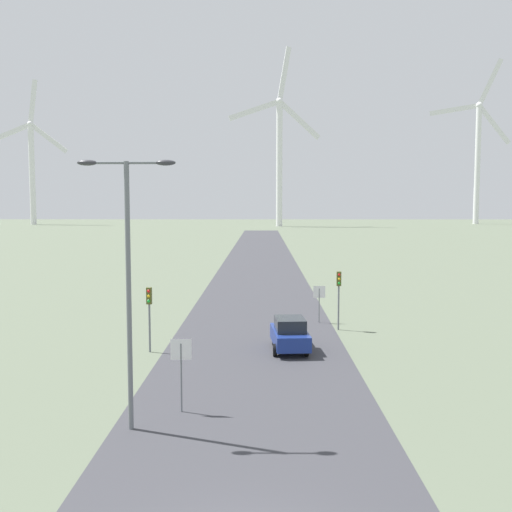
# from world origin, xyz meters

# --- Properties ---
(road_surface) EXTENTS (10.00, 240.00, 0.01)m
(road_surface) POSITION_xyz_m (0.00, 48.00, 0.00)
(road_surface) COLOR #38383D
(road_surface) RESTS_ON ground
(streetlamp) EXTENTS (3.40, 0.32, 9.52)m
(streetlamp) POSITION_xyz_m (-4.31, 7.82, 6.02)
(streetlamp) COLOR slate
(streetlamp) RESTS_ON ground
(stop_sign_near) EXTENTS (0.81, 0.07, 2.86)m
(stop_sign_near) POSITION_xyz_m (-2.75, 9.60, 2.00)
(stop_sign_near) COLOR slate
(stop_sign_near) RESTS_ON ground
(stop_sign_far) EXTENTS (0.81, 0.07, 2.50)m
(stop_sign_far) POSITION_xyz_m (4.20, 27.13, 1.75)
(stop_sign_far) COLOR slate
(stop_sign_far) RESTS_ON ground
(traffic_light_post_near_left) EXTENTS (0.28, 0.34, 3.53)m
(traffic_light_post_near_left) POSITION_xyz_m (-5.73, 18.92, 2.59)
(traffic_light_post_near_left) COLOR slate
(traffic_light_post_near_left) RESTS_ON ground
(traffic_light_post_near_right) EXTENTS (0.28, 0.34, 3.73)m
(traffic_light_post_near_right) POSITION_xyz_m (5.21, 24.76, 2.74)
(traffic_light_post_near_right) COLOR slate
(traffic_light_post_near_right) RESTS_ON ground
(car_approaching) EXTENTS (2.11, 4.23, 1.83)m
(car_approaching) POSITION_xyz_m (1.87, 19.35, 0.91)
(car_approaching) COLOR navy
(car_approaching) RESTS_ON ground
(wind_turbine_far_left) EXTENTS (30.09, 2.60, 55.59)m
(wind_turbine_far_left) POSITION_xyz_m (-89.12, 220.10, 24.10)
(wind_turbine_far_left) COLOR white
(wind_turbine_far_left) RESTS_ON ground
(wind_turbine_left) EXTENTS (32.79, 8.74, 63.23)m
(wind_turbine_left) POSITION_xyz_m (6.35, 202.30, 27.38)
(wind_turbine_left) COLOR white
(wind_turbine_left) RESTS_ON ground
(wind_turbine_center) EXTENTS (29.15, 11.16, 64.50)m
(wind_turbine_center) POSITION_xyz_m (86.02, 228.48, 28.73)
(wind_turbine_center) COLOR white
(wind_turbine_center) RESTS_ON ground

